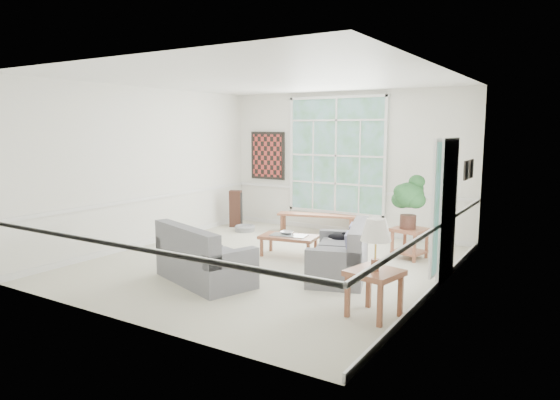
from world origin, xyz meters
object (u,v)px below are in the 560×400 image
object	(u,v)px
loveseat_right	(339,250)
coffee_table	(289,246)
loveseat_front	(205,253)
side_table	(374,294)
end_table	(409,243)

from	to	relation	value
loveseat_right	coffee_table	world-z (taller)	loveseat_right
loveseat_right	loveseat_front	distance (m)	2.00
side_table	loveseat_right	bearing A→B (deg)	129.78
loveseat_right	side_table	distance (m)	1.66
loveseat_front	coffee_table	world-z (taller)	loveseat_front
side_table	coffee_table	bearing A→B (deg)	140.52
side_table	end_table	bearing A→B (deg)	99.40
loveseat_front	side_table	distance (m)	2.62
loveseat_front	side_table	world-z (taller)	loveseat_front
loveseat_right	coffee_table	bearing A→B (deg)	134.49
coffee_table	end_table	xyz separation A→B (m)	(1.85, 0.98, 0.08)
loveseat_right	loveseat_front	bearing A→B (deg)	-159.86
loveseat_front	end_table	world-z (taller)	loveseat_front
loveseat_right	end_table	xyz separation A→B (m)	(0.58, 1.62, -0.14)
coffee_table	end_table	size ratio (longest dim) A/B	1.86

